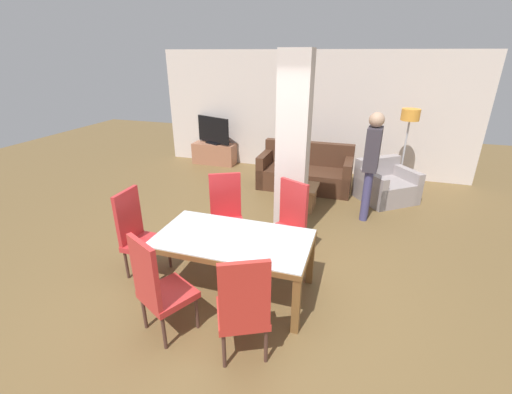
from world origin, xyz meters
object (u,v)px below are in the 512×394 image
Objects in this scene: dining_table at (233,248)px; coffee_table at (300,196)px; sofa at (305,173)px; standing_person at (371,159)px; armchair at (385,186)px; tv_screen at (213,131)px; tv_stand at (214,154)px; floor_lamp at (409,122)px; dining_chair_far_left at (226,212)px; dining_chair_near_right at (243,307)px; dining_chair_far_right at (288,221)px; dining_chair_head_left at (138,232)px; dining_chair_near_left at (158,286)px; bottle at (303,177)px.

dining_table is 2.89× the size of coffee_table.
sofa is 1.85m from standing_person.
armchair reaches higher than coffee_table.
standing_person reaches higher than coffee_table.
tv_screen reaches higher than sofa.
tv_stand is 4.54m from floor_lamp.
tv_stand is (-1.87, 3.71, -0.32)m from dining_chair_far_left.
armchair is at bearing -114.12° from floor_lamp.
standing_person reaches higher than dining_chair_near_right.
dining_chair_near_right reaches higher than sofa.
coffee_table is at bearing -57.85° from dining_chair_far_right.
armchair is (1.58, -0.19, -0.03)m from sofa.
dining_chair_head_left is (-1.71, -0.86, 0.00)m from dining_chair_far_right.
dining_chair_far_right is at bearing 90.00° from dining_chair_near_left.
armchair is 1.32× the size of tv_screen.
dining_chair_far_left is 1.72m from dining_chair_near_left.
floor_lamp reaches higher than tv_screen.
dining_chair_near_right is 1.03× the size of tv_stand.
dining_chair_far_left reaches higher than tv_stand.
sofa is at bearing 97.04° from bottle.
coffee_table is at bearing -37.25° from tv_stand.
floor_lamp is (3.34, 4.13, 0.81)m from dining_chair_head_left.
tv_screen is (-2.60, 1.80, 0.31)m from bottle.
tv_stand is at bearing 90.26° from dining_chair_near_right.
dining_chair_head_left is 1.00× the size of dining_chair_near_left.
dining_chair_near_left is 4.86m from armchair.
tv_screen is (-1.87, 5.43, 0.27)m from dining_chair_near_left.
bottle is at bearing 87.24° from coffee_table.
floor_lamp is at bearing 40.60° from coffee_table.
dining_chair_head_left is 1.03× the size of tv_stand.
dining_table is at bearing -63.23° from tv_stand.
armchair is at bearing 138.68° from dining_chair_head_left.
dining_chair_near_right is at bearing -87.74° from bottle.
tv_stand is at bearing -90.34° from dining_chair_far_left.
tv_stand is (-1.87, 5.43, -0.32)m from dining_chair_near_left.
armchair is (2.21, 2.60, -0.30)m from dining_chair_far_left.
dining_chair_near_right is 3.56m from standing_person.
dining_chair_head_left is at bearing 11.08° from armchair.
armchair is (2.21, 4.32, -0.30)m from dining_chair_near_left.
armchair is at bearing -14.78° from standing_person.
tv_screen is (-2.49, 0.92, 0.54)m from sofa.
dining_table is 2.79m from bottle.
sofa is at bearing -165.64° from floor_lamp.
dining_chair_head_left is at bearing 137.81° from standing_person.
floor_lamp is (4.38, -0.44, 1.13)m from tv_stand.
dining_chair_near_left is 5.75m from tv_stand.
dining_chair_near_right is at bearing 25.62° from dining_chair_near_left.
standing_person reaches higher than dining_chair_head_left.
coffee_table is (-0.15, 3.48, -0.36)m from dining_chair_near_right.
dining_table is at bearing 155.27° from standing_person.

